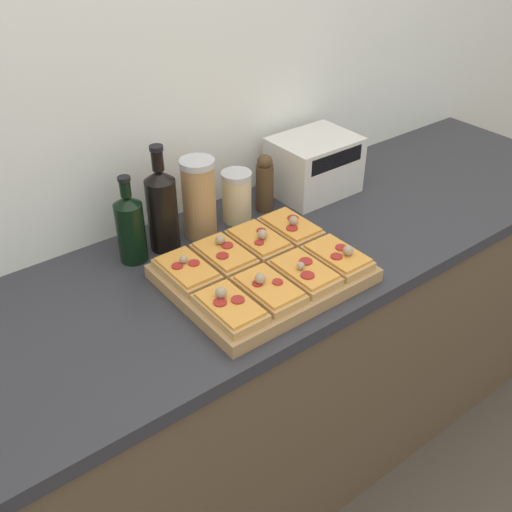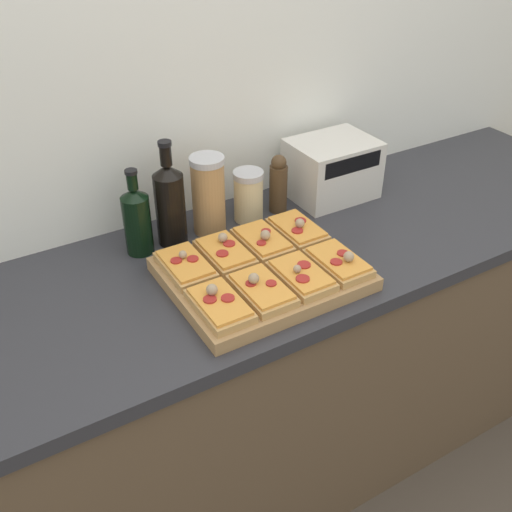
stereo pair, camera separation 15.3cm
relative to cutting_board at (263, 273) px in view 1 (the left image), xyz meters
name	(u,v)px [view 1 (the left image)]	position (x,y,z in m)	size (l,w,h in m)	color
wall_back	(167,94)	(0.02, 0.45, 0.34)	(6.00, 0.06, 2.50)	silver
kitchen_counter	(246,377)	(0.02, 0.10, -0.46)	(2.63, 0.67, 0.89)	brown
cutting_board	(263,273)	(0.00, 0.00, 0.00)	(0.47, 0.39, 0.04)	#A37A4C
pizza_slice_back_left	(187,270)	(-0.17, 0.09, 0.03)	(0.10, 0.18, 0.05)	tan
pizza_slice_back_midleft	(224,254)	(-0.06, 0.09, 0.03)	(0.10, 0.18, 0.05)	tan
pizza_slice_back_midright	(259,240)	(0.06, 0.09, 0.03)	(0.10, 0.18, 0.05)	tan
pizza_slice_back_right	(291,227)	(0.17, 0.09, 0.03)	(0.10, 0.18, 0.05)	tan
pizza_slice_front_left	(229,307)	(-0.17, -0.09, 0.03)	(0.10, 0.18, 0.06)	tan
pizza_slice_front_midleft	(268,289)	(-0.06, -0.09, 0.03)	(0.10, 0.18, 0.05)	tan
pizza_slice_front_midright	(304,272)	(0.06, -0.09, 0.03)	(0.10, 0.18, 0.05)	tan
pizza_slice_front_right	(338,256)	(0.17, -0.09, 0.03)	(0.10, 0.18, 0.06)	tan
olive_oil_bottle	(130,227)	(-0.22, 0.29, 0.08)	(0.08, 0.08, 0.25)	black
wine_bottle	(162,208)	(-0.12, 0.29, 0.11)	(0.08, 0.08, 0.30)	black
grain_jar_tall	(199,198)	(0.00, 0.29, 0.10)	(0.10, 0.10, 0.23)	#AD7F4C
grain_jar_short	(237,196)	(0.13, 0.29, 0.06)	(0.09, 0.09, 0.16)	beige
pepper_mill	(265,183)	(0.23, 0.29, 0.07)	(0.05, 0.05, 0.18)	#47331E
toaster_oven	(314,165)	(0.43, 0.29, 0.07)	(0.28, 0.20, 0.18)	beige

